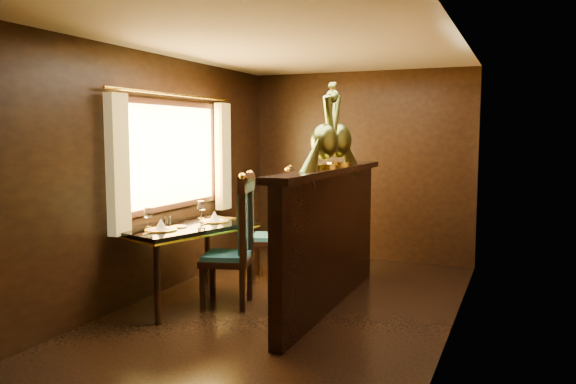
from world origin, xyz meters
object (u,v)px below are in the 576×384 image
at_px(peacock_left, 325,126).
at_px(peacock_right, 339,125).
at_px(chair_right, 282,220).
at_px(chair_left, 239,236).
at_px(dining_table, 185,232).

relative_size(peacock_left, peacock_right, 0.97).
bearing_deg(peacock_left, chair_right, 131.66).
height_order(chair_left, peacock_left, peacock_left).
relative_size(chair_left, chair_right, 1.00).
bearing_deg(peacock_right, peacock_left, -90.00).
height_order(dining_table, chair_right, chair_right).
bearing_deg(peacock_left, chair_left, -170.30).
xyz_separation_m(chair_left, peacock_left, (0.83, 0.14, 1.07)).
xyz_separation_m(chair_right, peacock_right, (0.84, -0.53, 1.08)).
xyz_separation_m(chair_left, chair_right, (-0.02, 1.09, -0.00)).
bearing_deg(dining_table, peacock_right, 42.57).
xyz_separation_m(peacock_left, peacock_right, (0.00, 0.42, 0.01)).
bearing_deg(dining_table, peacock_left, 26.88).
bearing_deg(dining_table, chair_left, 27.25).
bearing_deg(peacock_left, peacock_right, 90.00).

